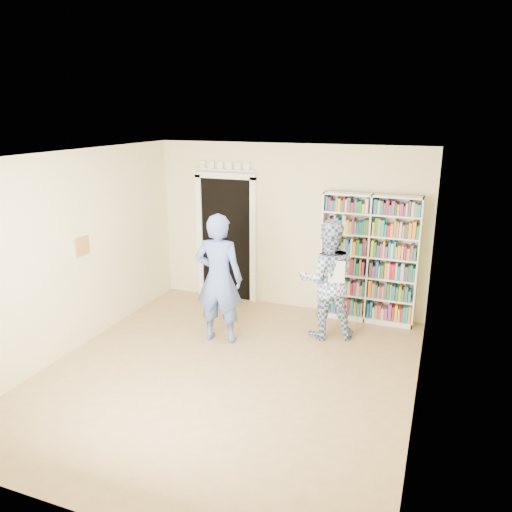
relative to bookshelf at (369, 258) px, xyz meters
The scene contains 11 objects.
floor 2.89m from the bookshelf, 119.94° to the right, with size 5.00×5.00×0.00m, color olive.
ceiling 3.19m from the bookshelf, 119.94° to the right, with size 5.00×5.00×0.00m, color white.
wall_back 1.40m from the bookshelf, behind, with size 4.50×4.50×0.00m, color beige.
wall_left 4.31m from the bookshelf, 146.93° to the right, with size 5.00×5.00×0.00m, color beige.
wall_right 2.53m from the bookshelf, 69.00° to the right, with size 5.00×5.00×0.00m, color beige.
bookshelf is the anchor object (origin of this frame).
doorway 2.46m from the bookshelf, behind, with size 1.10×0.08×2.43m.
wall_art 4.19m from the bookshelf, 149.08° to the right, with size 0.03×0.25×0.25m, color brown.
man_blue 2.36m from the bookshelf, 141.31° to the right, with size 0.68×0.44×1.86m, color #4F69B0.
man_plaid 0.94m from the bookshelf, 119.80° to the right, with size 0.84×0.65×1.73m, color #2D4E89.
paper_sheet 1.05m from the bookshelf, 105.73° to the right, with size 0.22×0.01×0.31m, color white.
Camera 1 is at (2.34, -5.11, 3.18)m, focal length 35.00 mm.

